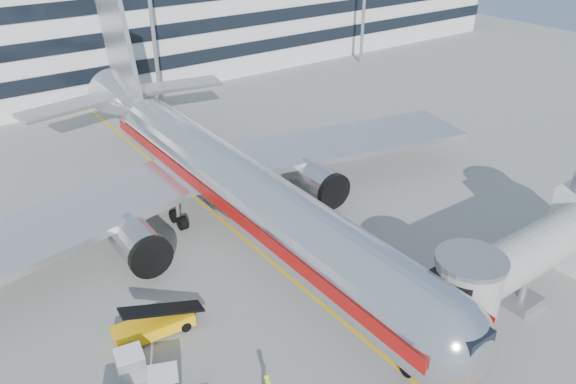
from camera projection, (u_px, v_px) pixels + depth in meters
ground at (318, 301)px, 37.08m from camera, size 180.00×180.00×0.00m
lead_in_line at (239, 234)px, 44.22m from camera, size 0.25×70.00×0.01m
main_jet at (225, 179)px, 43.44m from camera, size 50.95×48.70×16.06m
jet_bridge at (546, 246)px, 35.80m from camera, size 17.80×4.50×7.00m
terminal at (49, 28)px, 74.77m from camera, size 150.00×24.25×15.60m
belt_loader at (154, 325)px, 34.00m from camera, size 5.10×2.14×2.41m
cargo_container_front at (130, 364)px, 31.03m from camera, size 1.73×1.73×1.59m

